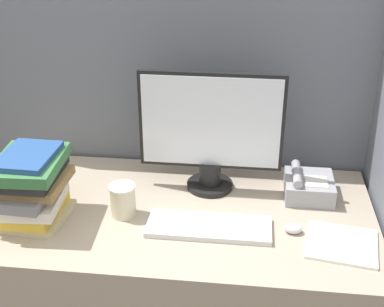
% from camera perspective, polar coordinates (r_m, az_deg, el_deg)
% --- Properties ---
extents(cubicle_panel_rear, '(1.91, 0.04, 1.76)m').
position_cam_1_polar(cubicle_panel_rear, '(2.39, -0.21, 1.92)').
color(cubicle_panel_rear, slate).
rests_on(cubicle_panel_rear, ground_plane).
extents(desk, '(1.51, 0.80, 0.76)m').
position_cam_1_polar(desk, '(2.29, -1.56, -14.13)').
color(desk, tan).
rests_on(desk, ground_plane).
extents(monitor, '(0.57, 0.19, 0.49)m').
position_cam_1_polar(monitor, '(2.11, 2.01, 2.05)').
color(monitor, black).
rests_on(monitor, desk).
extents(keyboard, '(0.45, 0.17, 0.02)m').
position_cam_1_polar(keyboard, '(1.95, 1.83, -7.82)').
color(keyboard, silver).
rests_on(keyboard, desk).
extents(mouse, '(0.06, 0.05, 0.03)m').
position_cam_1_polar(mouse, '(1.96, 10.75, -7.87)').
color(mouse, silver).
rests_on(mouse, desk).
extents(coffee_cup, '(0.10, 0.10, 0.12)m').
position_cam_1_polar(coffee_cup, '(2.02, -7.39, -4.97)').
color(coffee_cup, beige).
rests_on(coffee_cup, desk).
extents(book_stack, '(0.26, 0.31, 0.27)m').
position_cam_1_polar(book_stack, '(2.02, -16.75, -3.39)').
color(book_stack, '#C6B78C').
rests_on(book_stack, desk).
extents(desk_telephone, '(0.19, 0.20, 0.11)m').
position_cam_1_polar(desk_telephone, '(2.18, 12.27, -3.43)').
color(desk_telephone, '#99999E').
rests_on(desk_telephone, desk).
extents(paper_pile, '(0.27, 0.26, 0.01)m').
position_cam_1_polar(paper_pile, '(1.94, 15.70, -9.29)').
color(paper_pile, white).
rests_on(paper_pile, desk).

